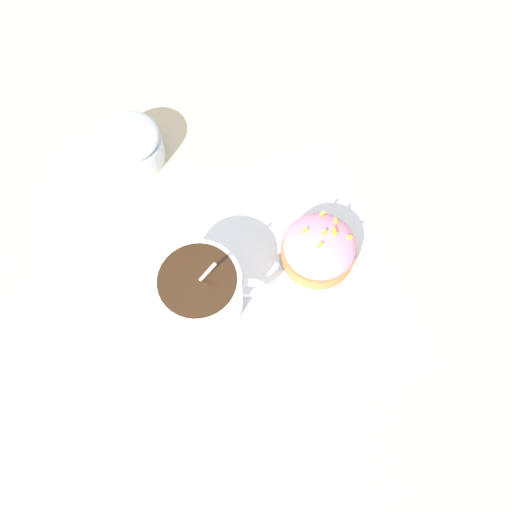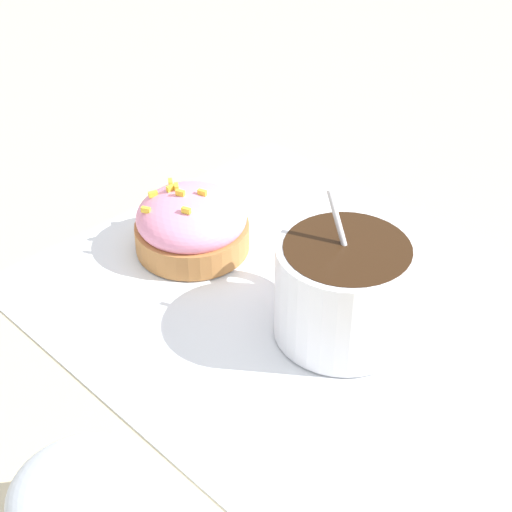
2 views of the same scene
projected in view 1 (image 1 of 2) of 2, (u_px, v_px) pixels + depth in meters
ground_plane at (262, 281)px, 0.61m from camera, size 3.00×3.00×0.00m
paper_napkin at (262, 281)px, 0.60m from camera, size 0.31×0.32×0.00m
coffee_cup at (202, 291)px, 0.56m from camera, size 0.12×0.10×0.11m
frosted_pastry at (319, 248)px, 0.60m from camera, size 0.09×0.09×0.05m
sugar_bowl at (131, 144)px, 0.65m from camera, size 0.08×0.08×0.06m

